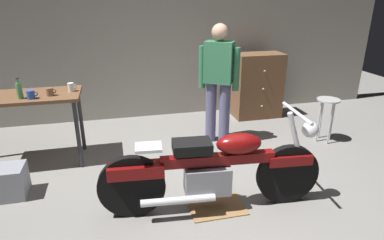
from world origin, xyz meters
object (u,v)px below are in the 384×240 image
mug_brown_stoneware (50,92)px  mug_blue_enamel (31,95)px  wooden_dresser (257,86)px  storage_bin (4,182)px  mug_white_ceramic (71,87)px  motorcycle (214,169)px  shop_stool (327,109)px  person_standing (219,79)px  bottle (19,90)px

mug_brown_stoneware → mug_blue_enamel: bearing=-157.5°
wooden_dresser → storage_bin: wooden_dresser is taller
storage_bin → mug_white_ceramic: size_ratio=3.98×
motorcycle → shop_stool: (2.05, 1.19, 0.05)m
person_standing → mug_brown_stoneware: bearing=37.8°
mug_brown_stoneware → shop_stool: bearing=-2.6°
motorcycle → wooden_dresser: wooden_dresser is taller
wooden_dresser → bottle: size_ratio=4.56×
motorcycle → mug_blue_enamel: bearing=149.8°
shop_stool → storage_bin: bearing=-173.5°
shop_stool → storage_bin: 4.18m
mug_blue_enamel → mug_white_ceramic: bearing=27.2°
person_standing → wooden_dresser: (0.99, 0.87, -0.38)m
shop_stool → bottle: bottle is taller
storage_bin → mug_blue_enamel: bearing=63.4°
shop_stool → bottle: 4.01m
person_standing → storage_bin: size_ratio=3.80×
storage_bin → mug_brown_stoneware: 1.11m
motorcycle → mug_white_ceramic: 2.10m
mug_brown_stoneware → mug_blue_enamel: mug_blue_enamel is taller
person_standing → wooden_dresser: bearing=-106.3°
storage_bin → bottle: bearing=74.8°
bottle → person_standing: bearing=5.5°
motorcycle → bottle: bearing=150.8°
mug_white_ceramic → mug_brown_stoneware: 0.26m
shop_stool → wooden_dresser: wooden_dresser is taller
mug_white_ceramic → mug_blue_enamel: size_ratio=0.91×
storage_bin → mug_brown_stoneware: size_ratio=3.96×
mug_brown_stoneware → bottle: 0.32m
person_standing → wooden_dresser: size_ratio=1.52×
mug_white_ceramic → mug_brown_stoneware: size_ratio=1.00×
mug_brown_stoneware → mug_white_ceramic: bearing=31.1°
mug_brown_stoneware → bottle: (-0.31, -0.05, 0.05)m
mug_white_ceramic → mug_brown_stoneware: mug_white_ceramic is taller
person_standing → storage_bin: 2.85m
mug_blue_enamel → bottle: (-0.12, 0.03, 0.05)m
motorcycle → storage_bin: bearing=166.2°
motorcycle → mug_blue_enamel: size_ratio=18.06×
bottle → wooden_dresser: bearing=17.7°
bottle → mug_white_ceramic: bearing=18.5°
wooden_dresser → storage_bin: (-3.61, -1.70, -0.38)m
mug_white_ceramic → mug_brown_stoneware: (-0.22, -0.14, -0.01)m
mug_brown_stoneware → storage_bin: bearing=-126.5°
motorcycle → storage_bin: 2.22m
bottle → mug_blue_enamel: bearing=-16.2°
person_standing → storage_bin: (-2.62, -0.83, -0.76)m
shop_stool → mug_white_ceramic: size_ratio=5.79×
mug_blue_enamel → mug_brown_stoneware: bearing=22.5°
wooden_dresser → mug_white_ceramic: size_ratio=9.95×
wooden_dresser → bottle: (-3.45, -1.10, 0.45)m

